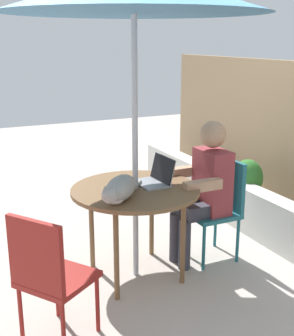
{
  "coord_description": "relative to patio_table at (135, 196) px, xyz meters",
  "views": [
    {
      "loc": [
        3.08,
        -1.36,
        1.86
      ],
      "look_at": [
        0.0,
        0.1,
        0.89
      ],
      "focal_mm": 48.95,
      "sensor_mm": 36.0,
      "label": 1
    }
  ],
  "objects": [
    {
      "name": "ground_plane",
      "position": [
        0.0,
        0.0,
        -0.68
      ],
      "size": [
        14.0,
        14.0,
        0.0
      ],
      "primitive_type": "plane",
      "color": "#ADA399"
    },
    {
      "name": "planter_wall_low",
      "position": [
        0.0,
        1.38,
        -0.45
      ],
      "size": [
        4.92,
        0.2,
        0.45
      ],
      "primitive_type": "cube",
      "color": "beige",
      "rests_on": "ground"
    },
    {
      "name": "patio_table",
      "position": [
        0.0,
        0.0,
        0.0
      ],
      "size": [
        1.0,
        1.0,
        0.74
      ],
      "color": "brown",
      "rests_on": "ground"
    },
    {
      "name": "chair_occupied",
      "position": [
        0.0,
        0.79,
        -0.17
      ],
      "size": [
        0.4,
        0.4,
        0.87
      ],
      "color": "#1E606B",
      "rests_on": "ground"
    },
    {
      "name": "chair_empty",
      "position": [
        0.58,
        -0.84,
        -0.17
      ],
      "size": [
        0.56,
        0.56,
        0.87
      ],
      "color": "maroon",
      "rests_on": "ground"
    },
    {
      "name": "person_seated",
      "position": [
        0.0,
        0.64,
        0.0
      ],
      "size": [
        0.48,
        0.48,
        1.21
      ],
      "color": "maroon",
      "rests_on": "ground"
    },
    {
      "name": "laptop",
      "position": [
        -0.04,
        0.2,
        0.13
      ],
      "size": [
        0.31,
        0.27,
        0.21
      ],
      "color": "gray",
      "rests_on": "patio_table"
    },
    {
      "name": "cat",
      "position": [
        0.21,
        -0.21,
        0.15
      ],
      "size": [
        0.5,
        0.49,
        0.17
      ],
      "color": "gray",
      "rests_on": "patio_table"
    },
    {
      "name": "potted_plant_near_fence",
      "position": [
        -0.57,
        1.52,
        -0.31
      ],
      "size": [
        0.32,
        0.32,
        0.66
      ],
      "color": "#595654",
      "rests_on": "ground"
    }
  ]
}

